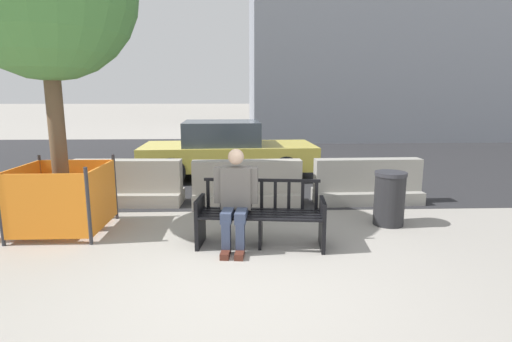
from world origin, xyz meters
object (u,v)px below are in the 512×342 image
jersey_barrier_centre (247,187)px  car_taxi_near (227,150)px  trash_bin (389,198)px  street_bench (261,217)px  jersey_barrier_right (367,185)px  construction_fence (63,196)px  jersey_barrier_left (128,186)px  seated_person (236,197)px

jersey_barrier_centre → car_taxi_near: (-0.45, 2.62, 0.34)m
trash_bin → street_bench: bearing=-158.4°
jersey_barrier_centre → jersey_barrier_right: 2.27m
street_bench → construction_fence: construction_fence is taller
street_bench → jersey_barrier_left: (-2.36, 2.21, -0.06)m
jersey_barrier_left → jersey_barrier_right: same height
jersey_barrier_left → construction_fence: size_ratio=1.66×
jersey_barrier_left → construction_fence: 1.60m
jersey_barrier_right → construction_fence: construction_fence is taller
street_bench → car_taxi_near: 4.73m
construction_fence → car_taxi_near: car_taxi_near is taller
jersey_barrier_left → trash_bin: trash_bin is taller
jersey_barrier_centre → jersey_barrier_right: (2.27, 0.08, 0.00)m
street_bench → jersey_barrier_left: bearing=137.0°
seated_person → jersey_barrier_left: size_ratio=0.65×
jersey_barrier_right → trash_bin: trash_bin is taller
street_bench → trash_bin: size_ratio=2.06×
seated_person → jersey_barrier_left: seated_person is taller
jersey_barrier_right → construction_fence: size_ratio=1.65×
seated_person → construction_fence: size_ratio=1.08×
jersey_barrier_centre → jersey_barrier_left: 2.22m
seated_person → construction_fence: bearing=164.1°
jersey_barrier_right → car_taxi_near: 3.74m
seated_person → trash_bin: size_ratio=1.56×
jersey_barrier_centre → construction_fence: (-2.75, -1.34, 0.20)m
seated_person → car_taxi_near: 4.71m
street_bench → trash_bin: 2.21m
car_taxi_near → trash_bin: car_taxi_near is taller
jersey_barrier_left → jersey_barrier_right: size_ratio=1.00×
trash_bin → construction_fence: bearing=-178.8°
street_bench → seated_person: bearing=-176.6°
street_bench → jersey_barrier_centre: bearing=94.0°
car_taxi_near → jersey_barrier_right: bearing=-43.1°
jersey_barrier_right → car_taxi_near: size_ratio=0.47×
car_taxi_near → street_bench: bearing=-82.8°
seated_person → jersey_barrier_centre: bearing=84.8°
construction_fence → street_bench: bearing=-13.8°
jersey_barrier_centre → car_taxi_near: 2.68m
jersey_barrier_left → jersey_barrier_right: 4.49m
street_bench → trash_bin: bearing=21.6°
street_bench → car_taxi_near: size_ratio=0.41×
jersey_barrier_left → street_bench: bearing=-43.0°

